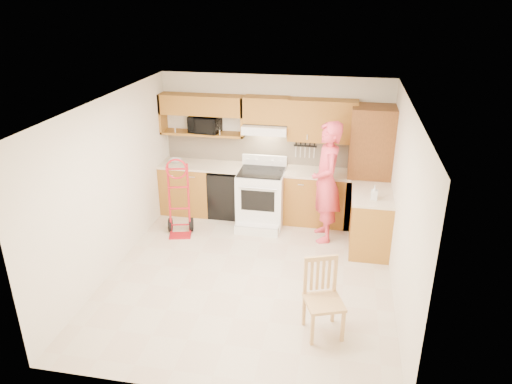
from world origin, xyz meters
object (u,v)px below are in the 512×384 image
(hand_truck, at_px, (179,201))
(microwave, at_px, (205,124))
(dining_chair, at_px, (324,300))
(person, at_px, (326,182))
(range, at_px, (261,194))

(hand_truck, bearing_deg, microwave, 65.92)
(hand_truck, relative_size, dining_chair, 1.27)
(hand_truck, bearing_deg, person, -6.50)
(person, bearing_deg, hand_truck, -95.06)
(microwave, relative_size, hand_truck, 0.44)
(microwave, bearing_deg, person, -11.32)
(range, height_order, hand_truck, hand_truck)
(person, distance_m, hand_truck, 2.43)
(dining_chair, bearing_deg, hand_truck, 119.63)
(person, relative_size, dining_chair, 2.09)
(person, height_order, hand_truck, person)
(range, bearing_deg, person, -14.68)
(range, bearing_deg, hand_truck, -154.45)
(microwave, xyz_separation_m, hand_truck, (-0.19, -1.05, -1.03))
(range, relative_size, person, 0.58)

